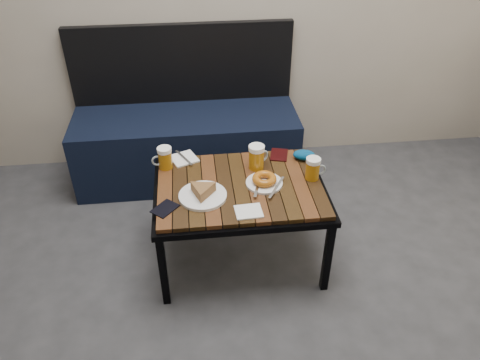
{
  "coord_description": "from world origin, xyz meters",
  "views": [
    {
      "loc": [
        -0.18,
        -0.89,
        1.81
      ],
      "look_at": [
        0.03,
        0.94,
        0.5
      ],
      "focal_mm": 35.0,
      "sensor_mm": 36.0,
      "label": 1
    }
  ],
  "objects": [
    {
      "name": "plate_pie",
      "position": [
        -0.16,
        0.87,
        0.5
      ],
      "size": [
        0.23,
        0.23,
        0.06
      ],
      "color": "white",
      "rests_on": "cafe_table"
    },
    {
      "name": "napkin_right",
      "position": [
        0.04,
        0.73,
        0.48
      ],
      "size": [
        0.13,
        0.11,
        0.01
      ],
      "rotation": [
        0.0,
        0.0,
        0.06
      ],
      "color": "white",
      "rests_on": "cafe_table"
    },
    {
      "name": "beer_mug_left",
      "position": [
        -0.33,
        1.14,
        0.53
      ],
      "size": [
        0.11,
        0.08,
        0.12
      ],
      "rotation": [
        0.0,
        0.0,
        3.27
      ],
      "color": "#AA690D",
      "rests_on": "cafe_table"
    },
    {
      "name": "passport_burgundy",
      "position": [
        0.27,
        1.19,
        0.47
      ],
      "size": [
        0.12,
        0.14,
        0.01
      ],
      "primitive_type": "cube",
      "rotation": [
        0.0,
        0.0,
        -0.25
      ],
      "color": "black",
      "rests_on": "cafe_table"
    },
    {
      "name": "napkin_left",
      "position": [
        -0.24,
        1.2,
        0.48
      ],
      "size": [
        0.17,
        0.17,
        0.01
      ],
      "rotation": [
        0.0,
        0.0,
        0.4
      ],
      "color": "white",
      "rests_on": "cafe_table"
    },
    {
      "name": "knit_pouch",
      "position": [
        0.39,
        1.14,
        0.5
      ],
      "size": [
        0.13,
        0.1,
        0.05
      ],
      "primitive_type": "ellipsoid",
      "rotation": [
        0.0,
        0.0,
        -0.23
      ],
      "color": "navy",
      "rests_on": "cafe_table"
    },
    {
      "name": "plate_bagel",
      "position": [
        0.15,
        0.94,
        0.49
      ],
      "size": [
        0.2,
        0.23,
        0.05
      ],
      "color": "white",
      "rests_on": "cafe_table"
    },
    {
      "name": "passport_navy",
      "position": [
        -0.33,
        0.8,
        0.47
      ],
      "size": [
        0.14,
        0.14,
        0.01
      ],
      "primitive_type": "cube",
      "rotation": [
        0.0,
        0.0,
        -0.72
      ],
      "color": "black",
      "rests_on": "cafe_table"
    },
    {
      "name": "cafe_table",
      "position": [
        0.03,
        0.94,
        0.43
      ],
      "size": [
        0.84,
        0.62,
        0.47
      ],
      "color": "black",
      "rests_on": "ground"
    },
    {
      "name": "beer_mug_right",
      "position": [
        0.39,
        0.96,
        0.53
      ],
      "size": [
        0.11,
        0.07,
        0.12
      ],
      "rotation": [
        0.0,
        0.0,
        0.02
      ],
      "color": "#AA690D",
      "rests_on": "cafe_table"
    },
    {
      "name": "bench",
      "position": [
        -0.22,
        1.76,
        0.27
      ],
      "size": [
        1.4,
        0.5,
        0.95
      ],
      "color": "black",
      "rests_on": "ground"
    },
    {
      "name": "beer_mug_centre",
      "position": [
        0.13,
        1.08,
        0.54
      ],
      "size": [
        0.12,
        0.11,
        0.13
      ],
      "rotation": [
        0.0,
        0.0,
        0.56
      ],
      "color": "#AA690D",
      "rests_on": "cafe_table"
    }
  ]
}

